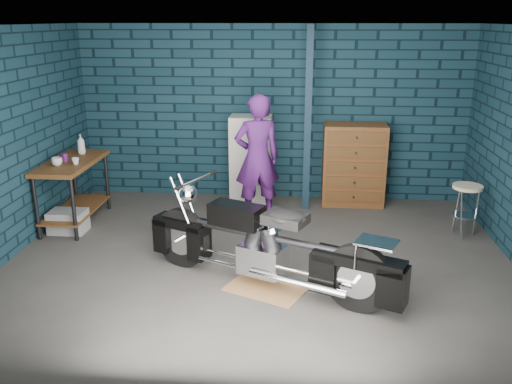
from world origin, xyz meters
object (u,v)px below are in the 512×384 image
locker (251,159)px  tool_chest (354,165)px  storage_bin (68,221)px  workbench (74,192)px  shop_stool (465,211)px  person (257,158)px  motorcycle (268,240)px

locker → tool_chest: size_ratio=1.08×
storage_bin → tool_chest: bearing=21.2°
workbench → shop_stool: bearing=-0.1°
workbench → tool_chest: size_ratio=1.12×
person → shop_stool: 2.88m
shop_stool → motorcycle: bearing=-146.0°
motorcycle → shop_stool: (2.50, 1.69, -0.20)m
workbench → motorcycle: 3.29m
storage_bin → locker: locker is taller
storage_bin → tool_chest: tool_chest is taller
workbench → person: (2.53, 0.43, 0.44)m
person → tool_chest: (1.42, 0.76, -0.27)m
tool_chest → workbench: bearing=-163.2°
person → locker: person is taller
workbench → motorcycle: (2.82, -1.70, 0.10)m
person → shop_stool: person is taller
person → shop_stool: (2.79, -0.44, -0.55)m
person → tool_chest: size_ratio=1.43×
storage_bin → shop_stool: shop_stool is taller
person → locker: 0.81m
locker → tool_chest: locker is taller
workbench → tool_chest: 4.13m
locker → storage_bin: bearing=-147.0°
workbench → storage_bin: bearing=-86.5°
motorcycle → shop_stool: 3.03m
shop_stool → storage_bin: bearing=-176.5°
storage_bin → locker: bearing=33.0°
person → locker: size_ratio=1.32×
shop_stool → tool_chest: bearing=138.8°
motorcycle → locker: size_ratio=1.85×
tool_chest → shop_stool: (1.37, -1.20, -0.28)m
motorcycle → storage_bin: bearing=178.1°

